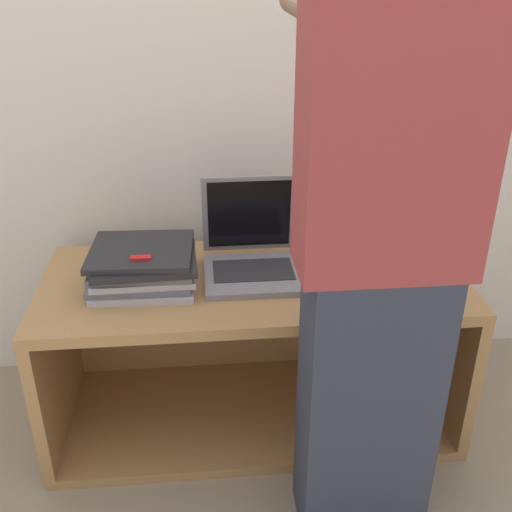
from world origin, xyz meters
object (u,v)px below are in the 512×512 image
laptop_open (252,254)px  laptop_stack_right (359,262)px  laptop_stack_left (144,266)px  person (382,253)px

laptop_open → laptop_stack_right: (0.34, -0.05, -0.02)m
laptop_open → laptop_stack_left: size_ratio=0.94×
laptop_open → person: (0.26, -0.50, 0.24)m
person → laptop_open: bearing=117.2°
laptop_stack_left → laptop_stack_right: 0.68m
laptop_stack_left → person: bearing=-37.0°
laptop_stack_right → person: (-0.08, -0.45, 0.26)m
laptop_open → person: bearing=-62.8°
laptop_open → laptop_stack_right: 0.34m
laptop_open → person: size_ratio=0.18×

